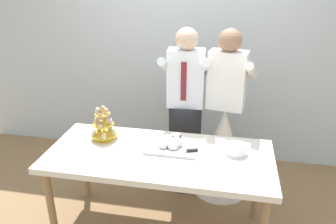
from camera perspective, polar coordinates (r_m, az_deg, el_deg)
name	(u,v)px	position (r m, az deg, el deg)	size (l,w,h in m)	color
rear_wall	(186,35)	(3.80, 3.18, 12.98)	(5.20, 0.10, 2.90)	silver
dessert_table	(159,161)	(2.71, -1.52, -8.44)	(1.80, 0.80, 0.78)	silver
cupcake_stand	(103,126)	(2.89, -10.97, -2.38)	(0.23, 0.23, 0.31)	gold
main_cake_tray	(172,144)	(2.73, 0.74, -5.41)	(0.43, 0.32, 0.13)	silver
plate_stack	(236,149)	(2.71, 11.49, -6.25)	(0.18, 0.18, 0.08)	white
person_groom	(185,121)	(3.28, 2.92, -1.62)	(0.48, 0.51, 1.66)	#232328
person_bride	(223,139)	(3.34, 9.36, -4.60)	(0.57, 0.56, 1.66)	white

